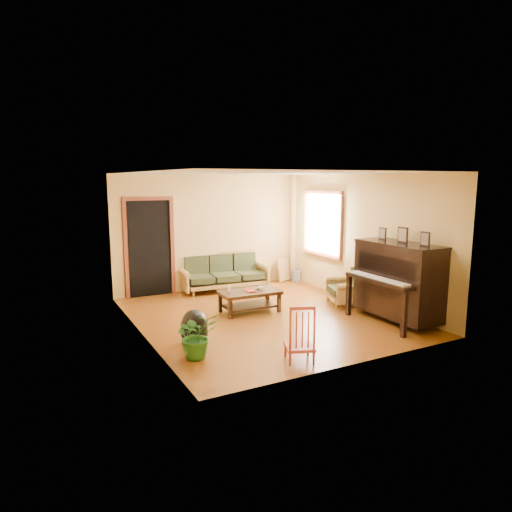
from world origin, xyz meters
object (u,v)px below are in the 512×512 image
sofa (224,272)px  footstool (195,331)px  ceramic_crock (296,276)px  potted_plant (197,335)px  armchair (345,286)px  red_chair (300,332)px  coffee_table (250,301)px  piano (398,282)px

sofa → footstool: bearing=-117.1°
ceramic_crock → potted_plant: bearing=-138.2°
armchair → red_chair: red_chair is taller
armchair → red_chair: size_ratio=0.93×
sofa → coffee_table: (-0.28, -1.80, -0.21)m
coffee_table → piano: size_ratio=0.71×
armchair → footstool: 3.52m
coffee_table → red_chair: 2.47m
footstool → sofa: bearing=58.3°
sofa → red_chair: size_ratio=2.38×
piano → footstool: (-3.56, 0.62, -0.50)m
sofa → coffee_table: size_ratio=1.73×
armchair → red_chair: (-2.40, -2.01, 0.03)m
coffee_table → potted_plant: bearing=-135.5°
sofa → ceramic_crock: bearing=6.3°
sofa → piano: bearing=-58.8°
coffee_table → piano: piano is taller
sofa → red_chair: 4.29m
potted_plant → armchair: bearing=18.9°
armchair → footstool: bearing=-149.4°
ceramic_crock → red_chair: bearing=-122.4°
footstool → red_chair: (1.05, -1.32, 0.21)m
coffee_table → potted_plant: (-1.68, -1.65, 0.12)m
armchair → potted_plant: size_ratio=1.16×
piano → red_chair: bearing=-164.4°
footstool → ceramic_crock: footstool is taller
armchair → ceramic_crock: size_ratio=2.99×
coffee_table → armchair: armchair is taller
sofa → piano: size_ratio=1.23×
piano → footstool: 3.65m
footstool → potted_plant: 0.59m
sofa → ceramic_crock: 1.99m
ceramic_crock → sofa: bearing=-178.3°
coffee_table → potted_plant: size_ratio=1.72×
sofa → piano: piano is taller
piano → footstool: piano is taller
armchair → potted_plant: armchair is taller
coffee_table → footstool: size_ratio=2.72×
red_chair → ceramic_crock: bearing=78.4°
potted_plant → sofa: bearing=60.4°
ceramic_crock → footstool: bearing=-141.8°
potted_plant → ceramic_crock: bearing=41.8°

